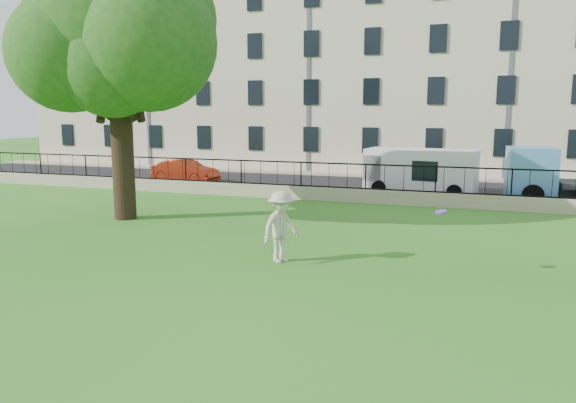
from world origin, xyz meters
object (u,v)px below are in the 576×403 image
at_px(man, 281,227).
at_px(red_sedan, 185,171).
at_px(frisbee, 441,212).
at_px(white_van, 421,172).
at_px(tree, 115,30).

bearing_deg(man, red_sedan, 63.06).
distance_m(frisbee, white_van, 13.79).
bearing_deg(red_sedan, frisbee, -125.30).
height_order(tree, man, tree).
height_order(frisbee, white_van, white_van).
bearing_deg(frisbee, red_sedan, 137.74).
bearing_deg(tree, frisbee, -16.89).
relative_size(man, frisbee, 7.16).
height_order(man, frisbee, man).
bearing_deg(tree, man, -26.25).
relative_size(tree, red_sedan, 2.63).
bearing_deg(red_sedan, white_van, -83.03).
xyz_separation_m(tree, man, (7.81, -3.85, -5.95)).
relative_size(tree, white_van, 1.99).
relative_size(red_sedan, white_van, 0.76).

